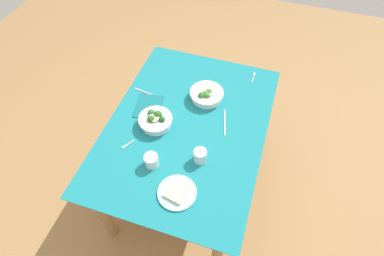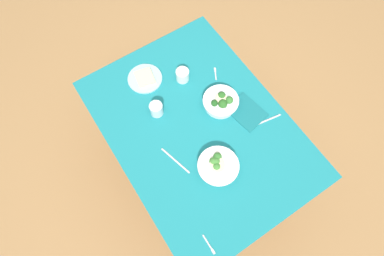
{
  "view_description": "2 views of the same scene",
  "coord_description": "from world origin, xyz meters",
  "px_view_note": "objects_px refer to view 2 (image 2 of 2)",
  "views": [
    {
      "loc": [
        1.16,
        0.41,
        2.3
      ],
      "look_at": [
        0.01,
        0.04,
        0.72
      ],
      "focal_mm": 28.84,
      "sensor_mm": 36.0,
      "label": 1
    },
    {
      "loc": [
        -0.62,
        0.45,
        2.46
      ],
      "look_at": [
        0.02,
        0.04,
        0.72
      ],
      "focal_mm": 29.66,
      "sensor_mm": 36.0,
      "label": 2
    }
  ],
  "objects_px": {
    "broccoli_bowl_near": "(221,102)",
    "table_knife_left": "(266,121)",
    "water_glass_center": "(156,109)",
    "water_glass_side": "(183,75)",
    "broccoli_bowl_far": "(218,166)",
    "fork_by_far_bowl": "(209,245)",
    "table_knife_right": "(175,161)",
    "fork_by_near_bowl": "(215,73)",
    "napkin_folded_upper": "(246,112)",
    "bread_side_plate": "(145,78)"
  },
  "relations": [
    {
      "from": "broccoli_bowl_near",
      "to": "table_knife_left",
      "type": "xyz_separation_m",
      "value": [
        -0.24,
        -0.17,
        -0.04
      ]
    },
    {
      "from": "water_glass_center",
      "to": "water_glass_side",
      "type": "relative_size",
      "value": 1.04
    },
    {
      "from": "broccoli_bowl_far",
      "to": "fork_by_far_bowl",
      "type": "relative_size",
      "value": 2.11
    },
    {
      "from": "table_knife_left",
      "to": "table_knife_right",
      "type": "relative_size",
      "value": 0.91
    },
    {
      "from": "fork_by_near_bowl",
      "to": "table_knife_left",
      "type": "distance_m",
      "value": 0.45
    },
    {
      "from": "water_glass_side",
      "to": "table_knife_right",
      "type": "distance_m",
      "value": 0.55
    },
    {
      "from": "water_glass_center",
      "to": "napkin_folded_upper",
      "type": "relative_size",
      "value": 0.4
    },
    {
      "from": "fork_by_far_bowl",
      "to": "fork_by_near_bowl",
      "type": "xyz_separation_m",
      "value": [
        0.84,
        -0.62,
        -0.0
      ]
    },
    {
      "from": "broccoli_bowl_near",
      "to": "fork_by_far_bowl",
      "type": "xyz_separation_m",
      "value": [
        -0.63,
        0.52,
        -0.04
      ]
    },
    {
      "from": "water_glass_side",
      "to": "napkin_folded_upper",
      "type": "xyz_separation_m",
      "value": [
        -0.41,
        -0.2,
        -0.04
      ]
    },
    {
      "from": "fork_by_near_bowl",
      "to": "table_knife_left",
      "type": "xyz_separation_m",
      "value": [
        -0.45,
        -0.06,
        -0.0
      ]
    },
    {
      "from": "bread_side_plate",
      "to": "water_glass_side",
      "type": "bearing_deg",
      "value": -122.4
    },
    {
      "from": "fork_by_near_bowl",
      "to": "table_knife_right",
      "type": "xyz_separation_m",
      "value": [
        -0.36,
        0.53,
        -0.0
      ]
    },
    {
      "from": "water_glass_side",
      "to": "table_knife_right",
      "type": "height_order",
      "value": "water_glass_side"
    },
    {
      "from": "fork_by_far_bowl",
      "to": "table_knife_right",
      "type": "relative_size",
      "value": 0.5
    },
    {
      "from": "broccoli_bowl_near",
      "to": "bread_side_plate",
      "type": "height_order",
      "value": "broccoli_bowl_near"
    },
    {
      "from": "broccoli_bowl_near",
      "to": "bread_side_plate",
      "type": "xyz_separation_m",
      "value": [
        0.42,
        0.3,
        -0.03
      ]
    },
    {
      "from": "broccoli_bowl_near",
      "to": "table_knife_left",
      "type": "height_order",
      "value": "broccoli_bowl_near"
    },
    {
      "from": "broccoli_bowl_near",
      "to": "table_knife_right",
      "type": "bearing_deg",
      "value": 109.65
    },
    {
      "from": "bread_side_plate",
      "to": "fork_by_near_bowl",
      "type": "distance_m",
      "value": 0.45
    },
    {
      "from": "water_glass_center",
      "to": "water_glass_side",
      "type": "bearing_deg",
      "value": -65.7
    },
    {
      "from": "bread_side_plate",
      "to": "water_glass_side",
      "type": "xyz_separation_m",
      "value": [
        -0.13,
        -0.2,
        0.03
      ]
    },
    {
      "from": "broccoli_bowl_near",
      "to": "water_glass_side",
      "type": "xyz_separation_m",
      "value": [
        0.29,
        0.09,
        0.0
      ]
    },
    {
      "from": "table_knife_left",
      "to": "napkin_folded_upper",
      "type": "xyz_separation_m",
      "value": [
        0.11,
        0.06,
        0.0
      ]
    },
    {
      "from": "bread_side_plate",
      "to": "table_knife_left",
      "type": "xyz_separation_m",
      "value": [
        -0.66,
        -0.46,
        -0.01
      ]
    },
    {
      "from": "bread_side_plate",
      "to": "fork_by_near_bowl",
      "type": "height_order",
      "value": "bread_side_plate"
    },
    {
      "from": "water_glass_side",
      "to": "table_knife_left",
      "type": "height_order",
      "value": "water_glass_side"
    },
    {
      "from": "broccoli_bowl_far",
      "to": "napkin_folded_upper",
      "type": "relative_size",
      "value": 1.07
    },
    {
      "from": "bread_side_plate",
      "to": "water_glass_center",
      "type": "bearing_deg",
      "value": 166.97
    },
    {
      "from": "bread_side_plate",
      "to": "water_glass_center",
      "type": "xyz_separation_m",
      "value": [
        -0.25,
        0.06,
        0.03
      ]
    },
    {
      "from": "broccoli_bowl_far",
      "to": "water_glass_center",
      "type": "relative_size",
      "value": 2.66
    },
    {
      "from": "bread_side_plate",
      "to": "table_knife_left",
      "type": "distance_m",
      "value": 0.8
    },
    {
      "from": "bread_side_plate",
      "to": "table_knife_right",
      "type": "height_order",
      "value": "bread_side_plate"
    },
    {
      "from": "fork_by_far_bowl",
      "to": "table_knife_right",
      "type": "bearing_deg",
      "value": 169.18
    },
    {
      "from": "broccoli_bowl_far",
      "to": "table_knife_right",
      "type": "relative_size",
      "value": 1.06
    },
    {
      "from": "bread_side_plate",
      "to": "broccoli_bowl_far",
      "type": "bearing_deg",
      "value": -176.32
    },
    {
      "from": "bread_side_plate",
      "to": "fork_by_near_bowl",
      "type": "relative_size",
      "value": 2.55
    },
    {
      "from": "water_glass_center",
      "to": "water_glass_side",
      "type": "distance_m",
      "value": 0.29
    },
    {
      "from": "broccoli_bowl_near",
      "to": "water_glass_center",
      "type": "xyz_separation_m",
      "value": [
        0.17,
        0.35,
        0.0
      ]
    },
    {
      "from": "broccoli_bowl_far",
      "to": "water_glass_center",
      "type": "xyz_separation_m",
      "value": [
        0.49,
        0.1,
        0.01
      ]
    },
    {
      "from": "broccoli_bowl_far",
      "to": "napkin_folded_upper",
      "type": "bearing_deg",
      "value": -61.39
    },
    {
      "from": "water_glass_center",
      "to": "napkin_folded_upper",
      "type": "distance_m",
      "value": 0.55
    },
    {
      "from": "water_glass_center",
      "to": "table_knife_right",
      "type": "height_order",
      "value": "water_glass_center"
    },
    {
      "from": "napkin_folded_upper",
      "to": "water_glass_side",
      "type": "bearing_deg",
      "value": 25.31
    },
    {
      "from": "fork_by_near_bowl",
      "to": "broccoli_bowl_far",
      "type": "bearing_deg",
      "value": 175.83
    },
    {
      "from": "fork_by_far_bowl",
      "to": "water_glass_center",
      "type": "bearing_deg",
      "value": 168.73
    },
    {
      "from": "table_knife_right",
      "to": "napkin_folded_upper",
      "type": "relative_size",
      "value": 1.0
    },
    {
      "from": "water_glass_center",
      "to": "fork_by_far_bowl",
      "type": "relative_size",
      "value": 0.79
    },
    {
      "from": "fork_by_near_bowl",
      "to": "napkin_folded_upper",
      "type": "distance_m",
      "value": 0.33
    },
    {
      "from": "table_knife_left",
      "to": "broccoli_bowl_far",
      "type": "bearing_deg",
      "value": 20.18
    }
  ]
}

